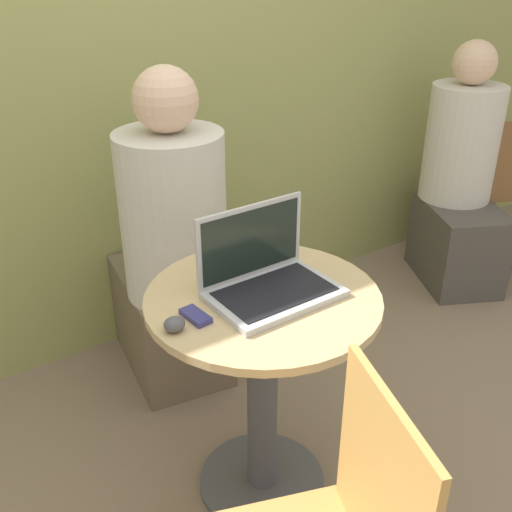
% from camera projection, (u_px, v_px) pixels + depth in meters
% --- Properties ---
extents(ground_plane, '(12.00, 12.00, 0.00)m').
position_uv_depth(ground_plane, '(262.00, 482.00, 2.02)').
color(ground_plane, '#7F6B56').
extents(back_wall, '(7.00, 0.05, 2.60)m').
position_uv_depth(back_wall, '(100.00, 40.00, 2.22)').
color(back_wall, '#939956').
rests_on(back_wall, ground_plane).
extents(round_table, '(0.67, 0.67, 0.74)m').
position_uv_depth(round_table, '(262.00, 363.00, 1.79)').
color(round_table, '#4C4C51').
rests_on(round_table, ground_plane).
extents(laptop, '(0.36, 0.25, 0.24)m').
position_uv_depth(laptop, '(267.00, 276.00, 1.68)').
color(laptop, '#B7B7BC').
rests_on(laptop, round_table).
extents(cell_phone, '(0.05, 0.10, 0.02)m').
position_uv_depth(cell_phone, '(195.00, 316.00, 1.58)').
color(cell_phone, navy).
rests_on(cell_phone, round_table).
extents(computer_mouse, '(0.06, 0.05, 0.04)m').
position_uv_depth(computer_mouse, '(174.00, 324.00, 1.52)').
color(computer_mouse, '#4C4C51').
rests_on(computer_mouse, round_table).
extents(person_seated, '(0.44, 0.62, 1.27)m').
position_uv_depth(person_seated, '(172.00, 262.00, 2.31)').
color(person_seated, brown).
rests_on(person_seated, ground_plane).
extents(chair_background, '(0.54, 0.54, 0.85)m').
position_uv_depth(chair_background, '(489.00, 189.00, 3.24)').
color(chair_background, brown).
rests_on(chair_background, ground_plane).
extents(person_background, '(0.54, 0.61, 1.22)m').
position_uv_depth(person_background, '(460.00, 187.00, 3.09)').
color(person_background, '#4C4742').
rests_on(person_background, ground_plane).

